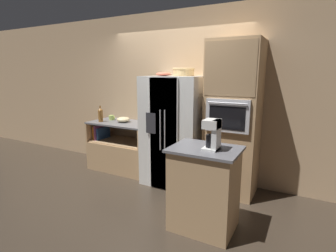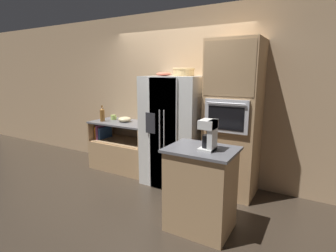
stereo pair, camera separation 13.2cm
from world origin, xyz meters
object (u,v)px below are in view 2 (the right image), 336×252
(wicker_basket, at_px, (184,72))
(coffee_maker, at_px, (209,134))
(wall_oven, at_px, (233,120))
(mixing_bowl, at_px, (125,119))
(mug, at_px, (113,117))
(bottle_short, at_px, (102,114))
(refrigerator, at_px, (175,131))
(fruit_bowl, at_px, (164,74))
(bottle_tall, at_px, (141,119))

(wicker_basket, height_order, coffee_maker, wicker_basket)
(wall_oven, relative_size, mixing_bowl, 9.42)
(wicker_basket, xyz_separation_m, coffee_maker, (0.89, -1.15, -0.65))
(wall_oven, bearing_deg, mug, 178.12)
(wicker_basket, height_order, bottle_short, wicker_basket)
(mug, bearing_deg, refrigerator, -6.14)
(refrigerator, xyz_separation_m, fruit_bowl, (-0.19, -0.03, 0.90))
(fruit_bowl, bearing_deg, refrigerator, 9.36)
(refrigerator, bearing_deg, wall_oven, 4.88)
(coffee_maker, bearing_deg, wicker_basket, 127.84)
(wall_oven, height_order, bottle_short, wall_oven)
(wall_oven, height_order, coffee_maker, wall_oven)
(fruit_bowl, height_order, bottle_short, fruit_bowl)
(bottle_short, height_order, mixing_bowl, bottle_short)
(wicker_basket, distance_m, coffee_maker, 1.59)
(mixing_bowl, distance_m, coffee_maker, 2.39)
(fruit_bowl, height_order, mug, fruit_bowl)
(bottle_short, bearing_deg, fruit_bowl, 2.11)
(wall_oven, distance_m, mixing_bowl, 2.02)
(refrigerator, distance_m, bottle_tall, 0.68)
(bottle_tall, bearing_deg, mixing_bowl, 168.23)
(mug, bearing_deg, wicker_basket, -2.02)
(wall_oven, bearing_deg, coffee_maker, -86.03)
(wicker_basket, bearing_deg, fruit_bowl, -155.06)
(fruit_bowl, bearing_deg, coffee_maker, -40.87)
(bottle_short, relative_size, coffee_maker, 0.89)
(fruit_bowl, xyz_separation_m, mug, (-1.25, 0.19, -0.82))
(bottle_tall, height_order, mixing_bowl, bottle_tall)
(wall_oven, relative_size, wicker_basket, 6.52)
(wall_oven, distance_m, coffee_maker, 1.13)
(mug, height_order, coffee_maker, coffee_maker)
(bottle_short, distance_m, coffee_maker, 2.67)
(wall_oven, height_order, mug, wall_oven)
(coffee_maker, bearing_deg, bottle_tall, 147.76)
(refrigerator, xyz_separation_m, wall_oven, (0.91, 0.08, 0.25))
(bottle_tall, distance_m, bottle_short, 0.83)
(fruit_bowl, bearing_deg, wall_oven, 5.66)
(refrigerator, relative_size, fruit_bowl, 7.24)
(wall_oven, distance_m, wicker_basket, 1.06)
(wall_oven, distance_m, bottle_short, 2.41)
(refrigerator, relative_size, wall_oven, 0.78)
(wall_oven, bearing_deg, fruit_bowl, -174.34)
(refrigerator, xyz_separation_m, bottle_short, (-1.50, -0.08, 0.16))
(wicker_basket, xyz_separation_m, fruit_bowl, (-0.28, -0.13, -0.04))
(bottle_tall, bearing_deg, fruit_bowl, -3.30)
(refrigerator, xyz_separation_m, bottle_tall, (-0.67, -0.00, 0.14))
(fruit_bowl, height_order, bottle_tall, fruit_bowl)
(fruit_bowl, height_order, coffee_maker, fruit_bowl)
(fruit_bowl, bearing_deg, bottle_tall, 176.70)
(mixing_bowl, bearing_deg, coffee_maker, -28.49)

